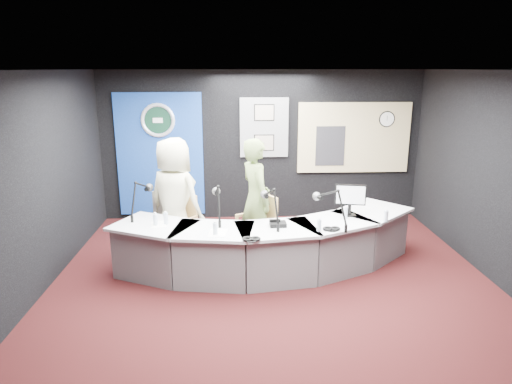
{
  "coord_description": "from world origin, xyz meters",
  "views": [
    {
      "loc": [
        -0.49,
        -5.51,
        2.82
      ],
      "look_at": [
        -0.2,
        0.8,
        1.1
      ],
      "focal_mm": 32.0,
      "sensor_mm": 36.0,
      "label": 1
    }
  ],
  "objects_px": {
    "armchair_left": "(176,225)",
    "person_woman": "(256,199)",
    "broadcast_desk": "(267,245)",
    "person_man": "(175,199)",
    "armchair_right": "(256,227)"
  },
  "relations": [
    {
      "from": "armchair_left",
      "to": "person_woman",
      "type": "xyz_separation_m",
      "value": [
        1.22,
        -0.03,
        0.4
      ]
    },
    {
      "from": "person_woman",
      "to": "broadcast_desk",
      "type": "bearing_deg",
      "value": 174.35
    },
    {
      "from": "armchair_left",
      "to": "person_man",
      "type": "height_order",
      "value": "person_man"
    },
    {
      "from": "person_man",
      "to": "person_woman",
      "type": "height_order",
      "value": "person_man"
    },
    {
      "from": "broadcast_desk",
      "to": "person_woman",
      "type": "distance_m",
      "value": 0.75
    },
    {
      "from": "broadcast_desk",
      "to": "armchair_left",
      "type": "height_order",
      "value": "armchair_left"
    },
    {
      "from": "armchair_left",
      "to": "armchair_right",
      "type": "bearing_deg",
      "value": 28.55
    },
    {
      "from": "armchair_right",
      "to": "person_man",
      "type": "xyz_separation_m",
      "value": [
        -1.22,
        0.03,
        0.45
      ]
    },
    {
      "from": "broadcast_desk",
      "to": "armchair_left",
      "type": "xyz_separation_m",
      "value": [
        -1.36,
        0.53,
        0.15
      ]
    },
    {
      "from": "armchair_left",
      "to": "armchair_right",
      "type": "xyz_separation_m",
      "value": [
        1.22,
        -0.03,
        -0.04
      ]
    },
    {
      "from": "broadcast_desk",
      "to": "armchair_left",
      "type": "distance_m",
      "value": 1.46
    },
    {
      "from": "broadcast_desk",
      "to": "person_woman",
      "type": "height_order",
      "value": "person_woman"
    },
    {
      "from": "broadcast_desk",
      "to": "armchair_right",
      "type": "xyz_separation_m",
      "value": [
        -0.14,
        0.5,
        0.1
      ]
    },
    {
      "from": "armchair_right",
      "to": "broadcast_desk",
      "type": "bearing_deg",
      "value": -14.69
    },
    {
      "from": "broadcast_desk",
      "to": "person_man",
      "type": "relative_size",
      "value": 2.43
    }
  ]
}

